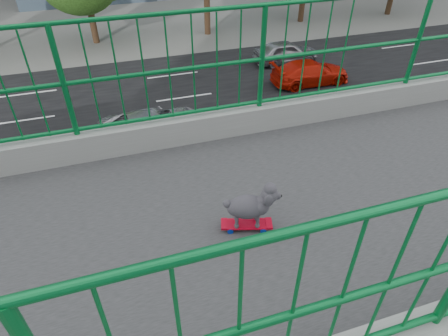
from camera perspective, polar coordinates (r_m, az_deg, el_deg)
name	(u,v)px	position (r m, az deg, el deg)	size (l,w,h in m)	color
road	(15,155)	(18.42, -28.66, 1.68)	(18.00, 90.00, 0.02)	black
skateboard	(246,225)	(3.29, 3.37, -8.41)	(0.24, 0.45, 0.06)	red
poodle	(251,205)	(3.13, 3.98, -5.52)	(0.28, 0.46, 0.39)	#333036
car_2	(155,127)	(17.09, -10.18, 6.10)	(2.25, 4.88, 1.36)	#9A9A9F
car_3	(310,72)	(22.57, 12.74, 13.71)	(1.82, 4.47, 1.30)	#BB1607
car_4	(286,52)	(25.15, 9.16, 16.69)	(1.61, 4.01, 1.36)	#9A9A9F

